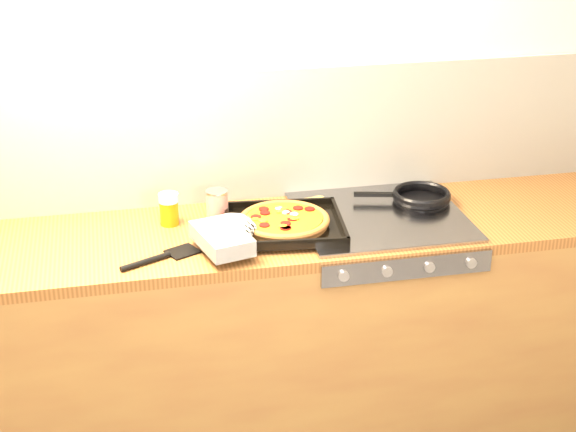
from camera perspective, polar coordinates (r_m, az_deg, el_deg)
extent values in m
plane|color=#BAAE9D|center=(3.29, -2.90, 6.86)|extent=(3.20, 0.00, 3.20)
cube|color=white|center=(3.31, -2.83, 5.14)|extent=(3.20, 0.02, 0.50)
cube|color=olive|center=(3.36, -1.76, -8.14)|extent=(3.20, 0.60, 0.86)
cube|color=brown|center=(3.14, -1.86, -1.18)|extent=(3.20, 0.60, 0.04)
cube|color=gray|center=(3.00, 7.68, -3.29)|extent=(0.60, 0.03, 0.08)
cylinder|color=#A5A5AA|center=(2.93, 3.62, -3.87)|extent=(0.04, 0.02, 0.04)
cylinder|color=#A5A5AA|center=(2.97, 6.41, -3.57)|extent=(0.04, 0.02, 0.04)
cylinder|color=#A5A5AA|center=(3.02, 9.12, -3.27)|extent=(0.04, 0.02, 0.04)
cylinder|color=#A5A5AA|center=(3.07, 11.74, -2.97)|extent=(0.04, 0.02, 0.04)
cube|color=gray|center=(3.24, 5.99, -0.06)|extent=(0.60, 0.56, 0.02)
cube|color=black|center=(3.10, -0.24, -0.68)|extent=(0.44, 0.40, 0.01)
cube|color=black|center=(3.25, -0.57, 0.86)|extent=(0.41, 0.05, 0.02)
cube|color=black|center=(2.94, 0.12, -1.76)|extent=(0.41, 0.05, 0.02)
cube|color=black|center=(3.12, 3.38, -0.22)|extent=(0.05, 0.36, 0.02)
cube|color=black|center=(3.08, -3.91, -0.55)|extent=(0.05, 0.36, 0.02)
cylinder|color=olive|center=(3.10, -0.24, -0.40)|extent=(0.34, 0.34, 0.02)
torus|color=olive|center=(3.09, -0.25, -0.23)|extent=(0.35, 0.35, 0.02)
cylinder|color=orange|center=(3.09, -0.25, -0.19)|extent=(0.30, 0.30, 0.01)
cylinder|color=maroon|center=(3.08, 0.30, -0.17)|extent=(0.04, 0.04, 0.01)
cylinder|color=maroon|center=(3.16, -1.58, 0.45)|extent=(0.04, 0.04, 0.01)
cylinder|color=maroon|center=(3.01, -0.18, -0.78)|extent=(0.04, 0.04, 0.01)
cylinder|color=maroon|center=(3.09, -2.09, -0.06)|extent=(0.04, 0.04, 0.01)
cylinder|color=maroon|center=(3.16, 0.65, 0.52)|extent=(0.04, 0.04, 0.01)
cylinder|color=maroon|center=(3.13, -0.08, 0.26)|extent=(0.04, 0.04, 0.01)
cylinder|color=maroon|center=(3.03, -1.54, -0.59)|extent=(0.04, 0.04, 0.01)
cylinder|color=maroon|center=(3.16, 1.41, 0.45)|extent=(0.04, 0.04, 0.01)
cylinder|color=maroon|center=(3.01, -0.14, -0.76)|extent=(0.04, 0.04, 0.01)
cylinder|color=maroon|center=(3.04, -0.16, -0.48)|extent=(0.04, 0.04, 0.01)
cylinder|color=maroon|center=(3.12, -1.49, 0.20)|extent=(0.04, 0.04, 0.01)
ellipsoid|color=orange|center=(3.07, -1.69, -0.24)|extent=(0.03, 0.02, 0.01)
ellipsoid|color=orange|center=(3.07, -2.13, -0.21)|extent=(0.03, 0.02, 0.01)
ellipsoid|color=orange|center=(3.13, -0.50, 0.30)|extent=(0.03, 0.02, 0.01)
ellipsoid|color=orange|center=(3.17, -0.65, 0.58)|extent=(0.03, 0.02, 0.01)
ellipsoid|color=orange|center=(3.02, -0.33, -0.64)|extent=(0.03, 0.02, 0.01)
ellipsoid|color=orange|center=(3.08, 0.44, -0.17)|extent=(0.03, 0.02, 0.01)
ellipsoid|color=orange|center=(3.09, 0.18, -0.05)|extent=(0.03, 0.02, 0.01)
ellipsoid|color=orange|center=(3.06, -1.60, -0.32)|extent=(0.03, 0.02, 0.01)
ellipsoid|color=orange|center=(3.15, -0.28, 0.48)|extent=(0.03, 0.02, 0.01)
ellipsoid|color=silver|center=(3.16, -0.58, 0.51)|extent=(0.03, 0.03, 0.01)
ellipsoid|color=silver|center=(3.13, -0.13, 0.24)|extent=(0.03, 0.03, 0.01)
ellipsoid|color=silver|center=(3.11, 0.40, 0.13)|extent=(0.03, 0.03, 0.01)
cube|color=black|center=(2.94, -4.30, -1.46)|extent=(0.20, 0.27, 0.06)
ellipsoid|color=black|center=(3.04, -3.62, -0.52)|extent=(0.16, 0.16, 0.06)
cylinder|color=black|center=(2.97, -2.85, -1.14)|extent=(0.10, 0.12, 0.05)
cylinder|color=black|center=(3.36, 8.61, 0.99)|extent=(0.24, 0.24, 0.01)
torus|color=black|center=(3.35, 8.63, 1.31)|extent=(0.26, 0.26, 0.02)
cube|color=black|center=(3.33, 5.63, 1.40)|extent=(0.16, 0.06, 0.01)
cylinder|color=#9F110C|center=(3.20, -4.60, 0.70)|extent=(0.10, 0.10, 0.10)
cylinder|color=#B2B2B7|center=(3.17, -4.63, 1.59)|extent=(0.10, 0.10, 0.01)
cylinder|color=#B2B2B7|center=(3.22, -4.57, -0.19)|extent=(0.10, 0.10, 0.01)
cylinder|color=#C6710B|center=(3.18, -7.69, 0.20)|extent=(0.08, 0.08, 0.09)
cylinder|color=silver|center=(3.16, -7.74, 1.18)|extent=(0.09, 0.09, 0.03)
cylinder|color=olive|center=(3.32, -0.26, 0.83)|extent=(0.26, 0.05, 0.02)
ellipsoid|color=olive|center=(3.37, 1.99, 1.15)|extent=(0.06, 0.04, 0.02)
cube|color=black|center=(2.98, -6.83, -2.30)|extent=(0.13, 0.12, 0.01)
cylinder|color=black|center=(2.92, -9.20, -2.93)|extent=(0.17, 0.10, 0.02)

